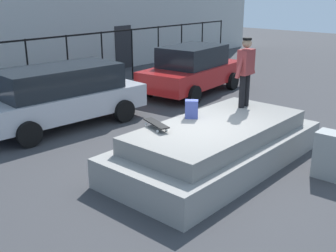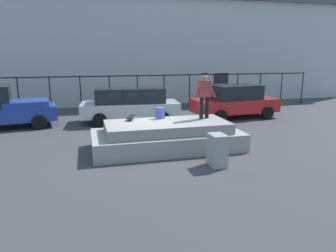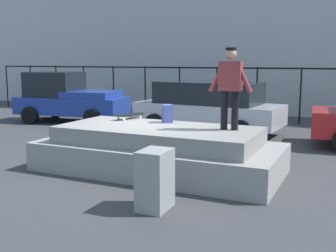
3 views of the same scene
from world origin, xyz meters
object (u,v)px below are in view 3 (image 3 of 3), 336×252
(backpack, at_px, (167,114))
(car_silver_hatchback_mid, at_px, (208,106))
(skateboard, at_px, (129,115))
(car_blue_pickup_near, at_px, (68,98))
(utility_box, at_px, (155,180))
(skateboarder, at_px, (230,83))

(backpack, distance_m, car_silver_hatchback_mid, 4.23)
(skateboard, height_order, backpack, backpack)
(car_blue_pickup_near, bearing_deg, car_silver_hatchback_mid, -0.69)
(skateboard, bearing_deg, car_blue_pickup_near, 140.94)
(backpack, relative_size, utility_box, 0.42)
(backpack, height_order, car_blue_pickup_near, car_blue_pickup_near)
(skateboard, xyz_separation_m, utility_box, (2.10, -2.82, -0.57))
(skateboard, bearing_deg, backpack, -5.08)
(car_silver_hatchback_mid, bearing_deg, car_blue_pickup_near, 179.31)
(skateboard, height_order, car_silver_hatchback_mid, car_silver_hatchback_mid)
(car_silver_hatchback_mid, bearing_deg, skateboard, -97.48)
(car_silver_hatchback_mid, xyz_separation_m, utility_box, (1.57, -6.91, -0.41))
(car_blue_pickup_near, bearing_deg, skateboarder, -30.87)
(car_blue_pickup_near, bearing_deg, utility_box, -43.97)
(skateboard, relative_size, backpack, 2.02)
(skateboarder, xyz_separation_m, car_silver_hatchback_mid, (-2.05, 4.55, -1.00))
(backpack, bearing_deg, skateboarder, -140.26)
(backpack, xyz_separation_m, car_silver_hatchback_mid, (-0.50, 4.19, -0.26))
(backpack, distance_m, utility_box, 3.00)
(car_silver_hatchback_mid, bearing_deg, utility_box, -77.24)
(skateboard, relative_size, car_blue_pickup_near, 0.19)
(skateboarder, height_order, utility_box, skateboarder)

